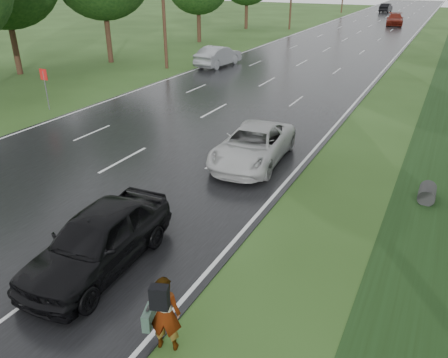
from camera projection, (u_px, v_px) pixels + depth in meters
name	position (u px, v px, depth m)	size (l,w,h in m)	color
road	(339.00, 43.00, 47.92)	(14.00, 180.00, 0.04)	black
edge_stripe_east	(404.00, 47.00, 45.14)	(0.12, 180.00, 0.01)	silver
edge_stripe_west	(281.00, 39.00, 50.67)	(0.12, 180.00, 0.01)	silver
center_line	(339.00, 43.00, 47.91)	(0.12, 180.00, 0.01)	silver
drainage_ditch	(440.00, 127.00, 22.04)	(2.20, 120.00, 0.56)	black
road_sign	(45.00, 81.00, 24.15)	(0.50, 0.06, 2.30)	slate
utility_pole_mid	(163.00, 0.00, 33.37)	(1.60, 0.26, 10.00)	#3C2218
pedestrian	(164.00, 313.00, 8.74)	(0.93, 0.72, 1.79)	#A5998C
white_pickup	(253.00, 145.00, 17.65)	(2.40, 5.21, 1.45)	#B8B8B8
dark_sedan	(98.00, 239.00, 11.27)	(1.93, 4.79, 1.63)	black
silver_sedan	(218.00, 56.00, 35.91)	(1.71, 4.91, 1.62)	gray
far_car_red	(395.00, 19.00, 63.71)	(2.27, 5.57, 1.62)	maroon
far_car_dark	(386.00, 8.00, 84.47)	(1.70, 4.88, 1.61)	black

